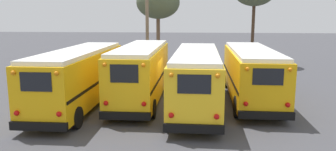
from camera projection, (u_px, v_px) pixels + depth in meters
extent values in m
plane|color=#424247|center=(168.00, 102.00, 19.06)|extent=(160.00, 160.00, 0.00)
cube|color=#EAAA0F|center=(80.00, 77.00, 18.09)|extent=(2.42, 10.03, 2.61)
cube|color=white|center=(79.00, 51.00, 17.84)|extent=(2.23, 9.62, 0.20)
cube|color=black|center=(39.00, 126.00, 13.35)|extent=(2.42, 0.21, 0.36)
cube|color=black|center=(36.00, 82.00, 13.04)|extent=(1.31, 0.04, 0.78)
sphere|color=red|center=(17.00, 113.00, 13.31)|extent=(0.22, 0.22, 0.22)
sphere|color=orange|center=(13.00, 73.00, 13.01)|extent=(0.18, 0.18, 0.18)
sphere|color=red|center=(59.00, 114.00, 13.17)|extent=(0.22, 0.22, 0.22)
sphere|color=orange|center=(56.00, 73.00, 12.87)|extent=(0.18, 0.18, 0.18)
cube|color=black|center=(59.00, 80.00, 18.22)|extent=(0.07, 9.81, 0.14)
cube|color=black|center=(101.00, 80.00, 18.03)|extent=(0.07, 9.81, 0.14)
cylinder|color=black|center=(84.00, 83.00, 22.02)|extent=(0.28, 0.99, 0.99)
cylinder|color=black|center=(116.00, 84.00, 21.85)|extent=(0.28, 0.99, 0.99)
cylinder|color=black|center=(29.00, 116.00, 14.76)|extent=(0.28, 0.99, 0.99)
cylinder|color=black|center=(77.00, 118.00, 14.58)|extent=(0.28, 0.99, 0.99)
cube|color=yellow|center=(141.00, 72.00, 19.15)|extent=(2.34, 9.24, 2.73)
cube|color=white|center=(141.00, 48.00, 18.88)|extent=(2.15, 8.87, 0.20)
cube|color=black|center=(125.00, 116.00, 14.79)|extent=(2.36, 0.21, 0.36)
cube|color=black|center=(124.00, 74.00, 14.47)|extent=(1.27, 0.03, 0.82)
sphere|color=red|center=(106.00, 103.00, 14.75)|extent=(0.22, 0.22, 0.22)
sphere|color=orange|center=(104.00, 65.00, 14.44)|extent=(0.18, 0.18, 0.18)
sphere|color=red|center=(144.00, 104.00, 14.61)|extent=(0.22, 0.22, 0.22)
sphere|color=orange|center=(143.00, 65.00, 14.29)|extent=(0.18, 0.18, 0.18)
cube|color=black|center=(122.00, 76.00, 19.28)|extent=(0.05, 9.05, 0.14)
cube|color=black|center=(161.00, 76.00, 19.09)|extent=(0.05, 9.05, 0.14)
cylinder|color=black|center=(134.00, 81.00, 22.70)|extent=(0.28, 0.95, 0.95)
cylinder|color=black|center=(165.00, 82.00, 22.53)|extent=(0.28, 0.95, 0.95)
cylinder|color=black|center=(109.00, 108.00, 16.20)|extent=(0.28, 0.95, 0.95)
cylinder|color=black|center=(152.00, 109.00, 16.03)|extent=(0.28, 0.95, 0.95)
cube|color=yellow|center=(196.00, 78.00, 17.73)|extent=(2.57, 10.04, 2.55)
cube|color=white|center=(197.00, 53.00, 17.48)|extent=(2.37, 9.64, 0.20)
cube|color=black|center=(194.00, 129.00, 12.99)|extent=(2.43, 0.24, 0.36)
cube|color=black|center=(194.00, 84.00, 12.69)|extent=(1.31, 0.05, 0.76)
sphere|color=red|center=(171.00, 115.00, 12.98)|extent=(0.22, 0.22, 0.22)
sphere|color=orange|center=(171.00, 75.00, 12.69)|extent=(0.18, 0.18, 0.18)
sphere|color=red|center=(217.00, 117.00, 12.80)|extent=(0.22, 0.22, 0.22)
sphere|color=orange|center=(218.00, 76.00, 12.50)|extent=(0.18, 0.18, 0.18)
cube|color=black|center=(174.00, 81.00, 17.88)|extent=(0.20, 9.80, 0.14)
cube|color=black|center=(219.00, 82.00, 17.64)|extent=(0.20, 9.80, 0.14)
cylinder|color=black|center=(180.00, 84.00, 21.66)|extent=(0.30, 1.08, 1.07)
cylinder|color=black|center=(214.00, 84.00, 21.43)|extent=(0.30, 1.08, 1.07)
cylinder|color=black|center=(169.00, 118.00, 14.42)|extent=(0.30, 1.08, 1.07)
cylinder|color=black|center=(220.00, 119.00, 14.19)|extent=(0.30, 1.08, 1.07)
cube|color=#EAAA0F|center=(251.00, 73.00, 19.31)|extent=(2.57, 9.74, 2.50)
cube|color=white|center=(252.00, 50.00, 19.07)|extent=(2.37, 9.35, 0.20)
cube|color=black|center=(266.00, 115.00, 14.72)|extent=(2.50, 0.23, 0.36)
cube|color=black|center=(268.00, 77.00, 14.42)|extent=(1.35, 0.05, 0.75)
sphere|color=red|center=(246.00, 104.00, 14.70)|extent=(0.22, 0.22, 0.22)
sphere|color=orange|center=(247.00, 69.00, 14.42)|extent=(0.18, 0.18, 0.18)
sphere|color=red|center=(288.00, 105.00, 14.53)|extent=(0.22, 0.22, 0.22)
sphere|color=orange|center=(290.00, 70.00, 14.24)|extent=(0.18, 0.18, 0.18)
cube|color=black|center=(230.00, 76.00, 19.47)|extent=(0.15, 9.51, 0.14)
cube|color=black|center=(272.00, 77.00, 19.23)|extent=(0.15, 9.51, 0.14)
cylinder|color=black|center=(226.00, 79.00, 23.10)|extent=(0.29, 1.08, 1.08)
cylinder|color=black|center=(259.00, 80.00, 22.88)|extent=(0.29, 1.08, 1.08)
cylinder|color=black|center=(237.00, 107.00, 16.14)|extent=(0.29, 1.08, 1.08)
cylinder|color=black|center=(285.00, 108.00, 15.92)|extent=(0.29, 1.08, 1.08)
cylinder|color=#75604C|center=(147.00, 19.00, 27.54)|extent=(0.28, 0.28, 9.47)
cylinder|color=brown|center=(158.00, 42.00, 30.93)|extent=(0.34, 0.34, 5.07)
ellipsoid|color=#4C563D|center=(158.00, 2.00, 30.27)|extent=(4.02, 4.02, 3.02)
cylinder|color=#473323|center=(253.00, 34.00, 33.12)|extent=(0.32, 0.32, 6.32)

